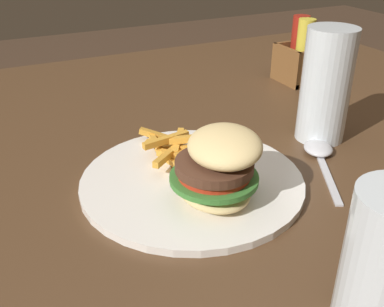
{
  "coord_description": "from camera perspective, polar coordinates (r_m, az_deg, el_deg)",
  "views": [
    {
      "loc": [
        0.48,
        -0.36,
        1.03
      ],
      "look_at": [
        0.02,
        -0.14,
        0.75
      ],
      "focal_mm": 42.0,
      "sensor_mm": 36.0,
      "label": 1
    }
  ],
  "objects": [
    {
      "name": "dining_table",
      "position": [
        0.72,
        9.43,
        -6.23
      ],
      "size": [
        1.28,
        1.21,
        0.71
      ],
      "color": "#4C331E",
      "rests_on": "ground_plane"
    },
    {
      "name": "meal_plate_near",
      "position": [
        0.57,
        1.3,
        -2.55
      ],
      "size": [
        0.3,
        0.3,
        0.1
      ],
      "color": "white",
      "rests_on": "dining_table"
    },
    {
      "name": "beer_glass",
      "position": [
        0.73,
        16.59,
        8.02
      ],
      "size": [
        0.08,
        0.08,
        0.18
      ],
      "color": "silver",
      "rests_on": "dining_table"
    },
    {
      "name": "spoon",
      "position": [
        0.7,
        15.84,
        0.32
      ],
      "size": [
        0.16,
        0.11,
        0.02
      ],
      "rotation": [
        0.0,
        0.0,
        2.63
      ],
      "color": "silver",
      "rests_on": "dining_table"
    },
    {
      "name": "condiment_caddy",
      "position": [
        1.0,
        13.65,
        11.75
      ],
      "size": [
        0.09,
        0.09,
        0.14
      ],
      "color": "brown",
      "rests_on": "dining_table"
    }
  ]
}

